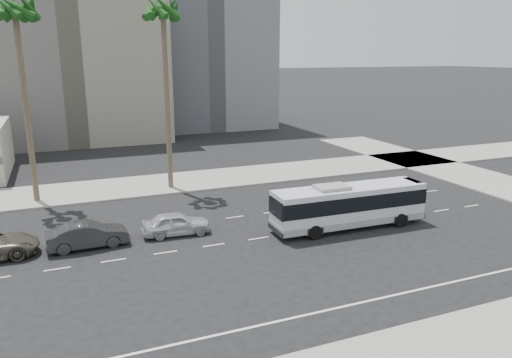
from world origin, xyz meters
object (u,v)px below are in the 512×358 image
car_b (88,235)px  palm_mid (15,14)px  palm_near (163,15)px  car_a (176,223)px  city_bus (349,205)px

car_b → palm_mid: 17.97m
palm_near → car_a: bearing=-100.8°
car_a → city_bus: bearing=-101.8°
city_bus → car_b: city_bus is taller
palm_near → palm_mid: size_ratio=1.01×
car_a → car_b: bearing=95.0°
car_a → palm_near: 17.86m
car_a → palm_near: (2.14, 11.20, 13.75)m
city_bus → palm_mid: 27.62m
car_b → palm_near: bearing=-36.3°
palm_near → palm_mid: 10.81m
car_a → palm_mid: (-8.66, 11.37, 13.51)m
car_a → palm_near: size_ratio=0.28×
car_a → palm_mid: size_ratio=0.28×
city_bus → palm_mid: size_ratio=0.68×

